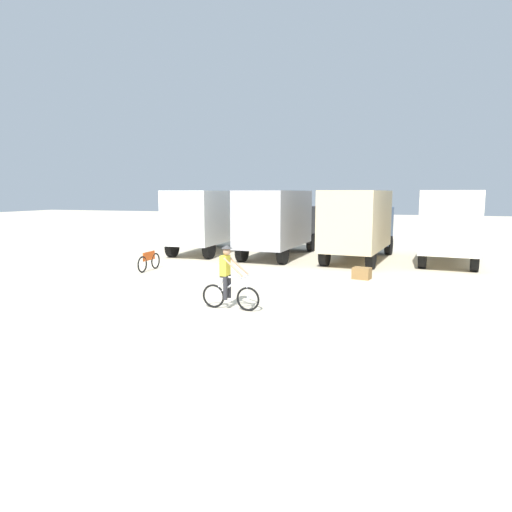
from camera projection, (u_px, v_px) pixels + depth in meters
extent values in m
plane|color=beige|center=(201.00, 317.00, 11.88)|extent=(120.00, 120.00, 0.00)
cube|color=white|center=(204.00, 216.00, 23.99)|extent=(2.43, 5.21, 2.70)
cube|color=#4C6B9E|center=(228.00, 222.00, 27.26)|extent=(2.21, 1.51, 2.00)
cube|color=black|center=(232.00, 216.00, 27.87)|extent=(2.02, 0.09, 0.80)
cylinder|color=black|center=(212.00, 238.00, 27.62)|extent=(0.33, 1.00, 1.00)
cylinder|color=black|center=(243.00, 239.00, 26.99)|extent=(0.33, 1.00, 1.00)
cylinder|color=black|center=(172.00, 247.00, 22.92)|extent=(0.33, 1.00, 1.00)
cylinder|color=black|center=(209.00, 249.00, 22.29)|extent=(0.33, 1.00, 1.00)
cube|color=#9E9EA3|center=(274.00, 218.00, 22.31)|extent=(2.72, 5.34, 2.70)
cube|color=#2D2D33|center=(294.00, 224.00, 25.51)|extent=(2.29, 1.63, 2.00)
cube|color=black|center=(298.00, 217.00, 26.10)|extent=(2.03, 0.20, 0.80)
cylinder|color=black|center=(277.00, 241.00, 25.93)|extent=(0.38, 1.02, 1.00)
cylinder|color=black|center=(311.00, 242.00, 25.18)|extent=(0.38, 1.02, 1.00)
cylinder|color=black|center=(242.00, 251.00, 21.34)|extent=(0.38, 1.02, 1.00)
cylinder|color=black|center=(283.00, 253.00, 20.59)|extent=(0.38, 1.02, 1.00)
cube|color=#CCB78E|center=(357.00, 220.00, 21.03)|extent=(2.96, 5.43, 2.70)
cube|color=#4C6B9E|center=(370.00, 226.00, 24.16)|extent=(2.35, 1.73, 2.00)
cube|color=black|center=(373.00, 218.00, 24.74)|extent=(2.02, 0.30, 0.80)
cylinder|color=black|center=(350.00, 243.00, 24.63)|extent=(0.43, 1.03, 1.00)
cylinder|color=black|center=(389.00, 245.00, 23.78)|extent=(0.43, 1.03, 1.00)
cylinder|color=black|center=(325.00, 255.00, 20.14)|extent=(0.43, 1.03, 1.00)
cylinder|color=black|center=(371.00, 257.00, 19.29)|extent=(0.43, 1.03, 1.00)
cube|color=beige|center=(451.00, 221.00, 20.43)|extent=(2.87, 5.40, 2.70)
cube|color=silver|center=(451.00, 226.00, 23.58)|extent=(2.33, 1.70, 2.00)
cube|color=black|center=(451.00, 219.00, 24.17)|extent=(2.02, 0.27, 0.80)
cylinder|color=black|center=(429.00, 245.00, 24.04)|extent=(0.41, 1.03, 1.00)
cylinder|color=black|center=(471.00, 247.00, 23.22)|extent=(0.41, 1.03, 1.00)
cylinder|color=black|center=(423.00, 257.00, 19.51)|extent=(0.41, 1.03, 1.00)
cylinder|color=black|center=(475.00, 260.00, 18.70)|extent=(0.41, 1.03, 1.00)
torus|color=black|center=(248.00, 299.00, 12.44)|extent=(0.68, 0.08, 0.68)
cylinder|color=silver|center=(248.00, 299.00, 12.44)|extent=(0.08, 0.08, 0.08)
torus|color=black|center=(214.00, 296.00, 12.80)|extent=(0.68, 0.08, 0.68)
cylinder|color=silver|center=(214.00, 296.00, 12.80)|extent=(0.08, 0.08, 0.08)
cylinder|color=silver|center=(230.00, 286.00, 12.58)|extent=(1.03, 0.08, 0.68)
cylinder|color=silver|center=(235.00, 277.00, 12.48)|extent=(0.66, 0.07, 0.13)
cylinder|color=silver|center=(219.00, 287.00, 12.70)|extent=(0.39, 0.06, 0.59)
cylinder|color=silver|center=(247.00, 288.00, 12.40)|extent=(0.10, 0.05, 0.64)
cylinder|color=silver|center=(246.00, 276.00, 12.36)|extent=(0.05, 0.52, 0.04)
cube|color=black|center=(224.00, 276.00, 12.60)|extent=(0.24, 0.13, 0.06)
cube|color=gold|center=(225.00, 265.00, 12.55)|extent=(0.21, 0.33, 0.56)
sphere|color=#A87A5B|center=(227.00, 251.00, 12.47)|extent=(0.22, 0.22, 0.22)
cone|color=#333333|center=(227.00, 247.00, 12.45)|extent=(0.32, 0.32, 0.10)
cylinder|color=#26262B|center=(229.00, 286.00, 12.73)|extent=(0.12, 0.12, 0.66)
cylinder|color=#26262B|center=(225.00, 288.00, 12.49)|extent=(0.12, 0.12, 0.66)
cylinder|color=#A87A5B|center=(239.00, 266.00, 12.60)|extent=(0.63, 0.07, 0.53)
cylinder|color=#A87A5B|center=(234.00, 268.00, 12.26)|extent=(0.63, 0.11, 0.53)
torus|color=black|center=(142.00, 264.00, 18.45)|extent=(0.07, 0.68, 0.68)
torus|color=black|center=(156.00, 261.00, 19.44)|extent=(0.07, 0.68, 0.68)
cube|color=#E05119|center=(149.00, 256.00, 18.90)|extent=(0.05, 0.89, 0.36)
cylinder|color=silver|center=(142.00, 249.00, 18.41)|extent=(0.50, 0.04, 0.04)
cube|color=olive|center=(362.00, 273.00, 17.11)|extent=(0.74, 0.62, 0.44)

